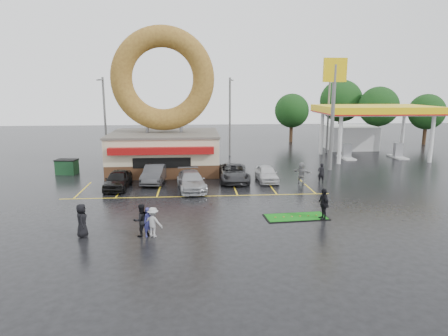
{
  "coord_description": "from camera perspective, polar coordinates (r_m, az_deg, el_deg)",
  "views": [
    {
      "loc": [
        -0.2,
        -25.25,
        8.03
      ],
      "look_at": [
        1.95,
        3.0,
        2.2
      ],
      "focal_mm": 32.0,
      "sensor_mm": 36.0,
      "label": 1
    }
  ],
  "objects": [
    {
      "name": "car_black",
      "position": [
        32.76,
        -14.92,
        -1.63
      ],
      "size": [
        1.93,
        4.41,
        1.48
      ],
      "primitive_type": "imported",
      "rotation": [
        0.0,
        0.0,
        -0.04
      ],
      "color": "black",
      "rests_on": "ground"
    },
    {
      "name": "car_white",
      "position": [
        34.33,
        6.1,
        -0.8
      ],
      "size": [
        1.65,
        4.03,
        1.37
      ],
      "primitive_type": "imported",
      "rotation": [
        0.0,
        0.0,
        0.01
      ],
      "color": "silver",
      "rests_on": "ground"
    },
    {
      "name": "person_bystander",
      "position": [
        22.99,
        -19.65,
        -7.07
      ],
      "size": [
        0.72,
        0.98,
        1.85
      ],
      "primitive_type": "imported",
      "rotation": [
        0.0,
        0.0,
        1.73
      ],
      "color": "black",
      "rests_on": "ground"
    },
    {
      "name": "putting_green",
      "position": [
        25.43,
        10.24,
        -6.89
      ],
      "size": [
        4.02,
        1.98,
        0.49
      ],
      "color": "black",
      "rests_on": "ground"
    },
    {
      "name": "person_cameraman",
      "position": [
        25.17,
        14.02,
        -5.01
      ],
      "size": [
        0.64,
        1.2,
        1.95
      ],
      "primitive_type": "imported",
      "rotation": [
        0.0,
        0.0,
        -1.43
      ],
      "color": "black",
      "rests_on": "ground"
    },
    {
      "name": "car_dgrey",
      "position": [
        34.2,
        -9.87,
        -0.81
      ],
      "size": [
        2.07,
        4.78,
        1.53
      ],
      "primitive_type": "imported",
      "rotation": [
        0.0,
        0.0,
        -0.1
      ],
      "color": "#303133",
      "rests_on": "ground"
    },
    {
      "name": "tree_far_d",
      "position": [
        59.09,
        9.66,
        8.07
      ],
      "size": [
        4.9,
        4.9,
        7.0
      ],
      "color": "#332114",
      "rests_on": "ground"
    },
    {
      "name": "person_blue",
      "position": [
        22.17,
        -10.71,
        -7.6
      ],
      "size": [
        0.7,
        0.63,
        1.61
      ],
      "primitive_type": "imported",
      "rotation": [
        0.0,
        0.0,
        0.53
      ],
      "color": "navy",
      "rests_on": "ground"
    },
    {
      "name": "dumpster",
      "position": [
        39.78,
        -21.52,
        0.11
      ],
      "size": [
        1.97,
        1.47,
        1.3
      ],
      "primitive_type": "cube",
      "rotation": [
        0.0,
        0.0,
        -0.16
      ],
      "color": "#194223",
      "rests_on": "ground"
    },
    {
      "name": "person_walker_near",
      "position": [
        34.04,
        11.02,
        -0.68
      ],
      "size": [
        1.6,
        1.52,
        1.8
      ],
      "primitive_type": "imported",
      "rotation": [
        0.0,
        0.0,
        2.41
      ],
      "color": "gray",
      "rests_on": "ground"
    },
    {
      "name": "person_blackjkt",
      "position": [
        22.25,
        -11.76,
        -7.31
      ],
      "size": [
        1.1,
        1.02,
        1.8
      ],
      "primitive_type": "imported",
      "rotation": [
        0.0,
        0.0,
        3.65
      ],
      "color": "black",
      "rests_on": "ground"
    },
    {
      "name": "gas_station",
      "position": [
        50.6,
        19.31,
        6.07
      ],
      "size": [
        12.3,
        13.65,
        5.9
      ],
      "color": "silver",
      "rests_on": "ground"
    },
    {
      "name": "streetlight_right",
      "position": [
        49.98,
        14.7,
        7.52
      ],
      "size": [
        0.4,
        2.21,
        9.0
      ],
      "color": "slate",
      "rests_on": "ground"
    },
    {
      "name": "shell_sign",
      "position": [
        39.53,
        15.41,
        10.27
      ],
      "size": [
        2.2,
        0.36,
        10.6
      ],
      "color": "slate",
      "rests_on": "ground"
    },
    {
      "name": "car_silver",
      "position": [
        31.5,
        -4.7,
        -1.83
      ],
      "size": [
        2.61,
        5.17,
        1.44
      ],
      "primitive_type": "imported",
      "rotation": [
        0.0,
        0.0,
        0.12
      ],
      "color": "#949498",
      "rests_on": "ground"
    },
    {
      "name": "tree_far_c",
      "position": [
        63.31,
        16.39,
        9.17
      ],
      "size": [
        6.3,
        6.3,
        9.0
      ],
      "color": "#332114",
      "rests_on": "ground"
    },
    {
      "name": "streetlight_left",
      "position": [
        46.33,
        -16.68,
        7.12
      ],
      "size": [
        0.4,
        2.21,
        9.0
      ],
      "color": "slate",
      "rests_on": "ground"
    },
    {
      "name": "person_walker_far",
      "position": [
        34.57,
        13.71,
        -0.71
      ],
      "size": [
        0.62,
        0.41,
        1.68
      ],
      "primitive_type": "imported",
      "rotation": [
        0.0,
        0.0,
        3.16
      ],
      "color": "black",
      "rests_on": "ground"
    },
    {
      "name": "tree_far_a",
      "position": [
        61.22,
        21.22,
        8.18
      ],
      "size": [
        5.6,
        5.6,
        8.0
      ],
      "color": "#332114",
      "rests_on": "ground"
    },
    {
      "name": "ground",
      "position": [
        26.5,
        -3.73,
        -6.04
      ],
      "size": [
        120.0,
        120.0,
        0.0
      ],
      "primitive_type": "plane",
      "color": "black",
      "rests_on": "ground"
    },
    {
      "name": "tree_far_b",
      "position": [
        62.33,
        26.99,
        7.16
      ],
      "size": [
        4.9,
        4.9,
        7.0
      ],
      "color": "#332114",
      "rests_on": "ground"
    },
    {
      "name": "car_grey",
      "position": [
        34.21,
        1.41,
        -0.69
      ],
      "size": [
        2.48,
        5.3,
        1.47
      ],
      "primitive_type": "imported",
      "rotation": [
        0.0,
        0.0,
        -0.01
      ],
      "color": "#2A292C",
      "rests_on": "ground"
    },
    {
      "name": "streetlight_mid",
      "position": [
        46.47,
        0.85,
        7.61
      ],
      "size": [
        0.4,
        2.21,
        9.0
      ],
      "color": "slate",
      "rests_on": "ground"
    },
    {
      "name": "person_hoodie",
      "position": [
        22.05,
        -10.1,
        -7.63
      ],
      "size": [
        1.22,
        0.98,
        1.65
      ],
      "primitive_type": "imported",
      "rotation": [
        0.0,
        0.0,
        2.74
      ],
      "color": "#9C9C9E",
      "rests_on": "ground"
    },
    {
      "name": "donut_shop",
      "position": [
        38.49,
        -8.55,
        6.18
      ],
      "size": [
        10.2,
        8.7,
        13.5
      ],
      "color": "#472B19",
      "rests_on": "ground"
    }
  ]
}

